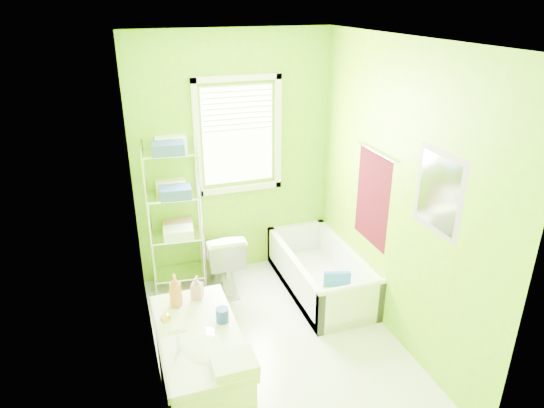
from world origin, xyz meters
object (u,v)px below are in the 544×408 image
object	(u,v)px
vanity	(202,375)
wire_shelf_unit	(176,200)
toilet	(223,259)
bathtub	(321,278)

from	to	relation	value
vanity	wire_shelf_unit	bearing A→B (deg)	85.87
vanity	wire_shelf_unit	distance (m)	1.97
toilet	wire_shelf_unit	distance (m)	0.78
wire_shelf_unit	bathtub	bearing A→B (deg)	-23.54
bathtub	toilet	size ratio (longest dim) A/B	2.10
bathtub	wire_shelf_unit	size ratio (longest dim) A/B	0.90
bathtub	toilet	bearing A→B (deg)	157.47
vanity	wire_shelf_unit	xyz separation A→B (m)	(0.14, 1.89, 0.56)
bathtub	toilet	xyz separation A→B (m)	(-0.96, 0.40, 0.20)
wire_shelf_unit	vanity	bearing A→B (deg)	-94.13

